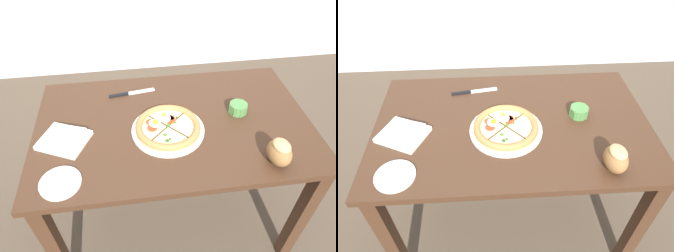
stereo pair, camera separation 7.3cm
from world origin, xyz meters
The scene contains 8 objects.
ground_plane centered at (0.00, 0.00, 0.00)m, with size 12.00×12.00×0.00m, color brown.
dining_table centered at (0.00, 0.00, 0.64)m, with size 1.24×0.76×0.75m.
pizza centered at (-0.03, -0.05, 0.77)m, with size 0.32×0.32×0.05m.
ramekin_bowl centered at (0.31, 0.03, 0.78)m, with size 0.09×0.09×0.05m.
napkin_folded centered at (-0.47, -0.06, 0.77)m, with size 0.24×0.22×0.04m.
bread_piece_near centered at (0.37, -0.28, 0.81)m, with size 0.09×0.12×0.11m.
knife_main centered at (-0.18, 0.24, 0.76)m, with size 0.23×0.05×0.01m.
side_saucer centered at (-0.47, -0.28, 0.76)m, with size 0.15×0.15×0.01m.
Camera 1 is at (-0.17, -0.99, 1.66)m, focal length 32.00 mm.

